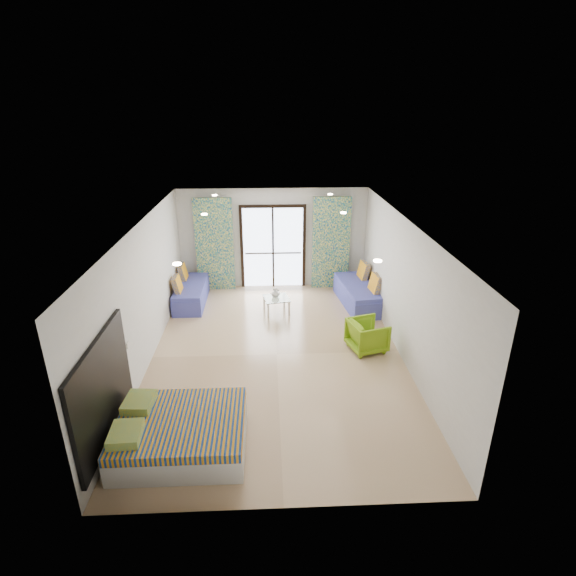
{
  "coord_description": "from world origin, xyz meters",
  "views": [
    {
      "loc": [
        -0.14,
        -7.91,
        4.72
      ],
      "look_at": [
        0.26,
        0.74,
        1.15
      ],
      "focal_mm": 28.0,
      "sensor_mm": 36.0,
      "label": 1
    }
  ],
  "objects_px": {
    "daybed_right": "(359,293)",
    "armchair": "(367,334)",
    "bed": "(180,433)",
    "coffee_table": "(276,299)",
    "daybed_left": "(191,293)"
  },
  "relations": [
    {
      "from": "bed",
      "to": "daybed_left",
      "type": "relative_size",
      "value": 1.03
    },
    {
      "from": "daybed_right",
      "to": "armchair",
      "type": "bearing_deg",
      "value": -103.2
    },
    {
      "from": "daybed_left",
      "to": "armchair",
      "type": "distance_m",
      "value": 4.73
    },
    {
      "from": "coffee_table",
      "to": "daybed_right",
      "type": "bearing_deg",
      "value": 10.48
    },
    {
      "from": "bed",
      "to": "armchair",
      "type": "height_order",
      "value": "armchair"
    },
    {
      "from": "armchair",
      "to": "coffee_table",
      "type": "bearing_deg",
      "value": 28.01
    },
    {
      "from": "bed",
      "to": "coffee_table",
      "type": "relative_size",
      "value": 2.7
    },
    {
      "from": "armchair",
      "to": "daybed_left",
      "type": "bearing_deg",
      "value": 41.03
    },
    {
      "from": "daybed_right",
      "to": "armchair",
      "type": "height_order",
      "value": "daybed_right"
    },
    {
      "from": "daybed_right",
      "to": "daybed_left",
      "type": "bearing_deg",
      "value": 169.21
    },
    {
      "from": "bed",
      "to": "coffee_table",
      "type": "xyz_separation_m",
      "value": [
        1.52,
        4.58,
        0.08
      ]
    },
    {
      "from": "coffee_table",
      "to": "armchair",
      "type": "xyz_separation_m",
      "value": [
        1.82,
        -1.87,
        0.02
      ]
    },
    {
      "from": "daybed_right",
      "to": "coffee_table",
      "type": "distance_m",
      "value": 2.11
    },
    {
      "from": "daybed_right",
      "to": "armchair",
      "type": "xyz_separation_m",
      "value": [
        -0.26,
        -2.25,
        0.06
      ]
    },
    {
      "from": "daybed_left",
      "to": "daybed_right",
      "type": "height_order",
      "value": "daybed_right"
    }
  ]
}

